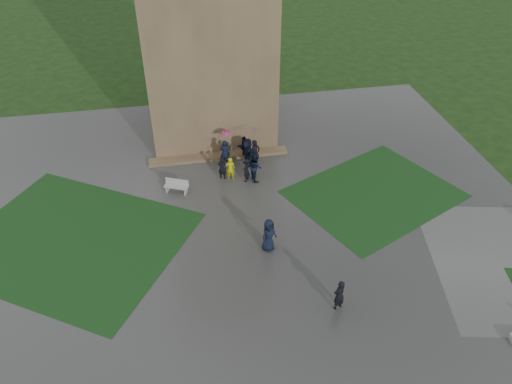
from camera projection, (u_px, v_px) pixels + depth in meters
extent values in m
plane|color=black|center=(246.00, 274.00, 24.15)|extent=(120.00, 120.00, 0.00)
cube|color=#363734|center=(239.00, 246.00, 25.72)|extent=(34.00, 34.00, 0.02)
cube|color=#123514|center=(73.00, 241.00, 26.05)|extent=(14.10, 13.46, 0.01)
cube|color=#123514|center=(374.00, 194.00, 29.32)|extent=(11.12, 10.15, 0.01)
cube|color=brown|center=(219.00, 156.00, 32.44)|extent=(9.00, 0.80, 0.22)
cube|color=#AFB0AB|center=(176.00, 187.00, 29.20)|extent=(1.48, 0.96, 0.06)
cube|color=#AFB0AB|center=(167.00, 188.00, 29.43)|extent=(0.22, 0.38, 0.40)
cube|color=#AFB0AB|center=(186.00, 191.00, 29.23)|extent=(0.22, 0.38, 0.40)
cube|color=#AFB0AB|center=(177.00, 182.00, 29.23)|extent=(1.32, 0.62, 0.38)
imported|color=black|center=(255.00, 153.00, 31.21)|extent=(0.79, 0.69, 1.83)
imported|color=black|center=(247.00, 152.00, 31.28)|extent=(1.22, 1.86, 1.89)
imported|color=black|center=(244.00, 147.00, 32.09)|extent=(0.65, 0.97, 1.54)
imported|color=#3B3B3F|center=(227.00, 152.00, 31.68)|extent=(0.89, 0.97, 1.45)
imported|color=black|center=(225.00, 153.00, 31.21)|extent=(0.79, 0.66, 1.84)
imported|color=black|center=(222.00, 168.00, 30.19)|extent=(0.63, 0.54, 1.47)
imported|color=#C1C10B|center=(230.00, 168.00, 30.11)|extent=(0.59, 0.42, 1.53)
imported|color=black|center=(246.00, 170.00, 29.96)|extent=(0.60, 0.67, 1.54)
imported|color=black|center=(256.00, 167.00, 29.98)|extent=(0.63, 0.96, 1.86)
imported|color=#E75F94|center=(247.00, 136.00, 30.58)|extent=(1.04, 1.04, 0.95)
imported|color=#4A338E|center=(255.00, 135.00, 30.42)|extent=(1.09, 1.09, 1.00)
imported|color=black|center=(230.00, 150.00, 29.35)|extent=(1.00, 1.00, 0.91)
imported|color=#E75F94|center=(226.00, 135.00, 30.93)|extent=(0.77, 0.77, 0.68)
imported|color=black|center=(269.00, 235.00, 25.01)|extent=(1.11, 1.03, 1.87)
imported|color=black|center=(339.00, 295.00, 21.98)|extent=(0.71, 0.60, 1.65)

